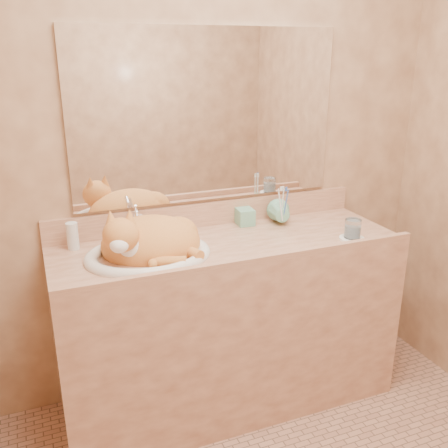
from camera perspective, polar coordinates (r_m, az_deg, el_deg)
name	(u,v)px	position (r m, az deg, el deg)	size (l,w,h in m)	color
wall_back	(208,146)	(2.43, -1.89, 8.91)	(2.40, 0.02, 2.50)	brown
vanity_counter	(229,324)	(2.47, 0.54, -11.36)	(1.60, 0.55, 0.85)	#955C42
mirror	(208,117)	(2.39, -1.83, 12.16)	(1.30, 0.02, 0.80)	white
sink_basin	(148,238)	(2.13, -8.74, -1.63)	(0.53, 0.44, 0.17)	white
faucet	(137,224)	(2.32, -9.90, -0.05)	(0.04, 0.11, 0.16)	white
cat	(148,239)	(2.16, -8.72, -1.68)	(0.43, 0.35, 0.24)	#C8702E
soap_dispenser	(248,210)	(2.46, 2.81, 1.63)	(0.08, 0.08, 0.18)	#6FB292
toothbrush_cup	(283,217)	(2.49, 6.73, 0.82)	(0.12, 0.12, 0.11)	#6FB292
toothbrushes	(283,203)	(2.47, 6.79, 2.39)	(0.03, 0.03, 0.21)	silver
saucer	(352,238)	(2.40, 14.40, -1.61)	(0.12, 0.12, 0.01)	white
water_glass	(353,229)	(2.38, 14.50, -0.51)	(0.07, 0.07, 0.09)	silver
lotion_bottle	(73,236)	(2.29, -16.92, -1.33)	(0.05, 0.05, 0.12)	silver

